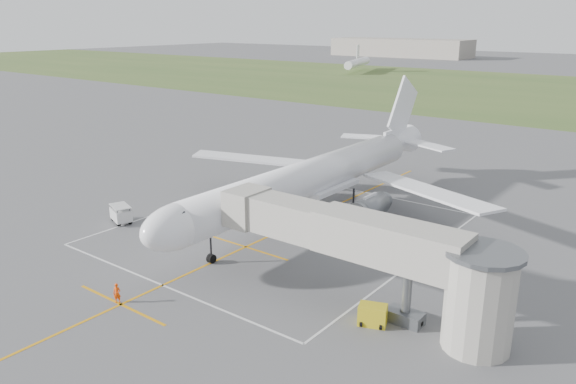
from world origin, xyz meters
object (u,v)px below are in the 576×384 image
Objects in this scene: gpu_unit at (373,315)px; baggage_cart at (121,214)px; jet_bridge at (379,252)px; ramp_worker_wing at (249,193)px; airliner at (312,177)px; ramp_worker_nose at (117,293)px.

gpu_unit is 0.73× the size of baggage_cart.
jet_bridge is 28.71m from ramp_worker_wing.
airliner is 20.43m from baggage_cart.
jet_bridge is (15.72, -14.25, 0.35)m from airliner.
baggage_cart is (-31.05, 2.10, 0.24)m from gpu_unit.
gpu_unit is 29.77m from ramp_worker_wing.
ramp_worker_wing is (-24.69, 14.14, -3.76)m from jet_bridge.
airliner reaches higher than gpu_unit.
gpu_unit is at bearing 15.82° from baggage_cart.
ramp_worker_wing reaches higher than baggage_cart.
jet_bridge is 7.61× the size of baggage_cart.
gpu_unit is (16.30, -15.82, -3.68)m from airliner.
ramp_worker_wing is (5.77, 13.61, 0.02)m from baggage_cart.
baggage_cart is 1.57× the size of ramp_worker_wing.
ramp_worker_wing is (-25.28, 15.71, 0.26)m from gpu_unit.
ramp_worker_nose is at bearing -147.07° from jet_bridge.
jet_bridge reaches higher than ramp_worker_nose.
ramp_worker_nose is 26.04m from ramp_worker_wing.
ramp_worker_wing reaches higher than gpu_unit.
baggage_cart is at bearing 155.46° from gpu_unit.
gpu_unit is (0.58, -1.57, -4.03)m from jet_bridge.
baggage_cart is at bearing 105.94° from ramp_worker_wing.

